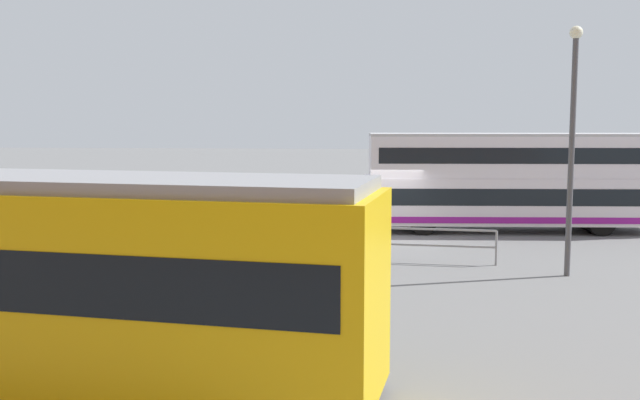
% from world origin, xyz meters
% --- Properties ---
extents(ground_plane, '(160.00, 160.00, 0.00)m').
position_xyz_m(ground_plane, '(0.00, 0.00, 0.00)').
color(ground_plane, slate).
extents(double_decker_bus, '(11.60, 3.16, 3.84)m').
position_xyz_m(double_decker_bus, '(-4.76, -2.08, 1.97)').
color(double_decker_bus, silver).
rests_on(double_decker_bus, ground).
extents(pedestrian_near_railing, '(0.45, 0.45, 1.64)m').
position_xyz_m(pedestrian_near_railing, '(2.28, 6.90, 0.94)').
color(pedestrian_near_railing, black).
rests_on(pedestrian_near_railing, ground).
extents(pedestrian_railing, '(7.98, 0.82, 1.08)m').
position_xyz_m(pedestrian_railing, '(0.80, 4.42, 0.74)').
color(pedestrian_railing, gray).
rests_on(pedestrian_railing, ground).
extents(info_sign, '(0.96, 0.13, 2.50)m').
position_xyz_m(info_sign, '(5.57, 3.80, 1.70)').
color(info_sign, slate).
rests_on(info_sign, ground).
extents(street_lamp, '(0.36, 0.36, 6.91)m').
position_xyz_m(street_lamp, '(-4.92, 6.10, 4.04)').
color(street_lamp, '#4C4C51').
rests_on(street_lamp, ground).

